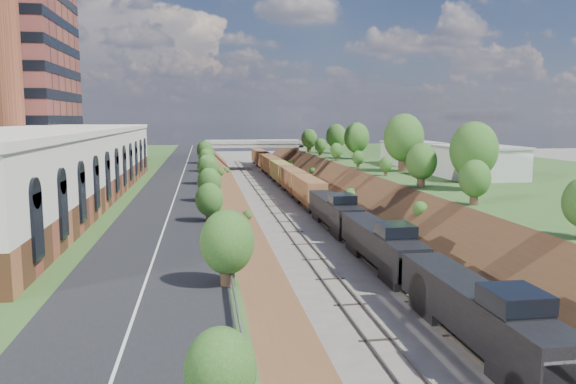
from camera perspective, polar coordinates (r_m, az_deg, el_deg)
name	(u,v)px	position (r m, az deg, el deg)	size (l,w,h in m)	color
platform_left	(50,197)	(81.53, -23.03, -0.45)	(44.00, 180.00, 5.00)	#375B25
platform_right	(508,188)	(91.16, 21.47, 0.42)	(44.00, 180.00, 5.00)	#375B25
embankment_left	(216,211)	(79.32, -7.35, -1.94)	(7.07, 180.00, 7.07)	brown
embankment_right	(367,207)	(82.75, 8.07, -1.55)	(7.07, 180.00, 7.07)	brown
rail_left_track	(275,209)	(79.92, -1.31, -1.74)	(1.58, 180.00, 0.18)	gray
rail_right_track	(311,208)	(80.74, 2.35, -1.65)	(1.58, 180.00, 0.18)	gray
road	(182,176)	(78.69, -10.69, 1.63)	(8.00, 180.00, 0.10)	black
guardrail	(212,172)	(78.40, -7.70, 2.04)	(0.10, 171.00, 0.70)	#99999E
commercial_building	(40,165)	(58.47, -23.88, 2.49)	(14.30, 62.30, 7.00)	brown
smokestack	(5,18)	(78.74, -26.84, 15.53)	(3.20, 3.20, 40.00)	brown
overpass	(254,150)	(141.03, -3.49, 4.27)	(24.50, 8.30, 7.40)	gray
white_building_near	(476,163)	(79.20, 18.56, 2.82)	(9.00, 12.00, 4.00)	silver
white_building_far	(412,154)	(99.06, 12.49, 3.80)	(8.00, 10.00, 3.60)	silver
tree_right_large	(474,151)	(65.43, 18.35, 4.00)	(5.25, 5.25, 7.61)	#473323
tree_left_crest	(216,206)	(38.70, -7.32, -1.39)	(2.45, 2.45, 3.55)	#473323
freight_train	(293,180)	(96.17, 0.53, 1.26)	(2.77, 142.02, 4.55)	black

